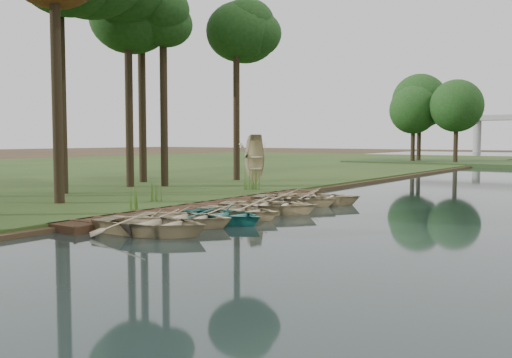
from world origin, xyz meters
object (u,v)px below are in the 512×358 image
Objects in this scene: rowboat_0 at (151,221)px; boardwalk at (217,206)px; stored_rowboat at (255,181)px; rowboat_2 at (224,213)px; rowboat_1 at (183,216)px.

boardwalk is at bearing 10.63° from rowboat_0.
rowboat_2 is at bearing -139.40° from stored_rowboat.
boardwalk is 4.44× the size of rowboat_1.
rowboat_1 is at bearing -63.87° from boardwalk.
rowboat_2 is (0.32, 3.28, -0.06)m from rowboat_0.
boardwalk is 5.26m from rowboat_1.
boardwalk is 4.31m from rowboat_2.
boardwalk is 4.70× the size of rowboat_2.
boardwalk is 6.97m from rowboat_0.
rowboat_0 is 1.77m from rowboat_1.
rowboat_0 reaches higher than rowboat_2.
rowboat_0 reaches higher than boardwalk.
rowboat_1 is 1.06× the size of rowboat_2.
boardwalk is 4.06× the size of rowboat_0.
stored_rowboat is (-3.46, 7.87, 0.46)m from boardwalk.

